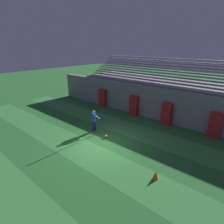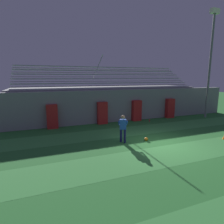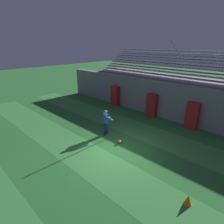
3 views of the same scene
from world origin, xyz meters
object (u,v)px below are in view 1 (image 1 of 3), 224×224
(padding_pillar_gate_left, at_px, (134,106))
(traffic_cone, at_px, (156,175))
(padding_pillar_far_right, at_px, (215,125))
(soccer_ball, at_px, (106,136))
(padding_pillar_far_left, at_px, (103,98))
(water_bottle, at_px, (170,129))
(goalkeeper, at_px, (94,119))
(padding_pillar_gate_right, at_px, (167,114))

(padding_pillar_gate_left, distance_m, traffic_cone, 8.98)
(padding_pillar_far_right, relative_size, soccer_ball, 8.40)
(padding_pillar_gate_left, relative_size, soccer_ball, 8.40)
(padding_pillar_gate_left, height_order, traffic_cone, padding_pillar_gate_left)
(soccer_ball, bearing_deg, padding_pillar_gate_left, 102.52)
(padding_pillar_far_right, bearing_deg, padding_pillar_far_left, 180.00)
(traffic_cone, relative_size, water_bottle, 1.75)
(padding_pillar_gate_left, bearing_deg, goalkeeper, -93.72)
(padding_pillar_far_right, bearing_deg, goalkeeper, -146.25)
(traffic_cone, bearing_deg, padding_pillar_gate_left, 131.59)
(padding_pillar_gate_right, xyz_separation_m, water_bottle, (0.83, -0.88, -0.80))
(padding_pillar_gate_left, distance_m, padding_pillar_gate_right, 3.26)
(padding_pillar_gate_right, bearing_deg, goalkeeper, -126.46)
(padding_pillar_far_left, relative_size, traffic_cone, 4.40)
(padding_pillar_gate_left, height_order, padding_pillar_far_left, same)
(padding_pillar_gate_right, distance_m, goalkeeper, 6.01)
(padding_pillar_gate_left, bearing_deg, padding_pillar_gate_right, 0.00)
(padding_pillar_gate_left, relative_size, padding_pillar_gate_right, 1.00)
(water_bottle, bearing_deg, padding_pillar_far_left, 173.84)
(padding_pillar_gate_left, xyz_separation_m, goalkeeper, (-0.31, -4.83, 0.03))
(padding_pillar_far_right, distance_m, water_bottle, 3.07)
(padding_pillar_far_left, xyz_separation_m, padding_pillar_far_right, (10.94, 0.00, 0.00))
(padding_pillar_gate_left, bearing_deg, padding_pillar_far_left, 180.00)
(traffic_cone, bearing_deg, padding_pillar_far_left, 146.12)
(padding_pillar_gate_left, xyz_separation_m, water_bottle, (4.08, -0.88, -0.80))
(soccer_ball, distance_m, traffic_cone, 5.06)
(padding_pillar_far_right, xyz_separation_m, goalkeeper, (-7.23, -4.83, 0.03))
(traffic_cone, height_order, water_bottle, traffic_cone)
(padding_pillar_gate_right, xyz_separation_m, padding_pillar_far_right, (3.66, 0.00, 0.00))
(padding_pillar_gate_left, height_order, water_bottle, padding_pillar_gate_left)
(goalkeeper, xyz_separation_m, traffic_cone, (6.26, -1.86, -0.74))
(traffic_cone, bearing_deg, padding_pillar_far_right, 81.72)
(padding_pillar_gate_left, distance_m, water_bottle, 4.25)
(padding_pillar_far_left, xyz_separation_m, traffic_cone, (9.97, -6.69, -0.71))
(padding_pillar_far_left, bearing_deg, soccer_ball, -44.77)
(padding_pillar_gate_left, relative_size, goalkeeper, 1.11)
(padding_pillar_far_right, height_order, soccer_ball, padding_pillar_far_right)
(padding_pillar_gate_right, xyz_separation_m, traffic_cone, (2.69, -6.69, -0.71))
(padding_pillar_far_left, xyz_separation_m, water_bottle, (8.11, -0.88, -0.80))
(traffic_cone, bearing_deg, soccer_ball, 161.90)
(goalkeeper, height_order, water_bottle, goalkeeper)
(padding_pillar_far_left, height_order, goalkeeper, padding_pillar_far_left)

